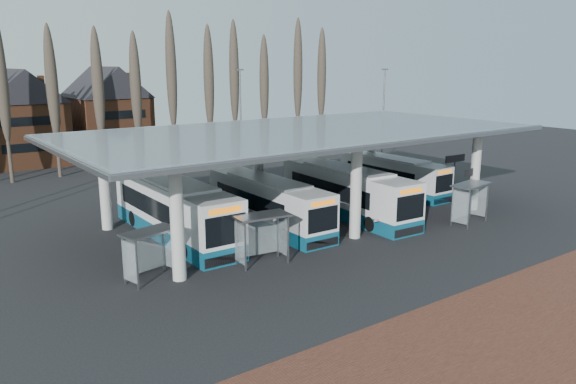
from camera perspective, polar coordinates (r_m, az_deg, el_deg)
ground at (r=34.05m, az=9.64°, el=-5.60°), size 140.00×140.00×0.00m
station_canopy at (r=38.63m, az=1.45°, el=5.45°), size 32.00×16.00×6.34m
poplar_row at (r=60.14m, az=-13.42°, el=10.75°), size 45.10×1.10×14.50m
lamp_post_b at (r=56.83m, az=-4.83°, el=7.47°), size 0.80×0.16×10.17m
lamp_post_c at (r=60.84m, az=9.66°, el=7.69°), size 0.80×0.16×10.17m
bus_0 at (r=36.01m, az=-11.52°, el=-1.79°), size 2.92×13.21×3.66m
bus_1 at (r=37.61m, az=-2.11°, el=-1.18°), size 2.70×11.84×3.28m
bus_2 at (r=40.50m, az=5.92°, el=-0.07°), size 3.31×12.72×3.50m
bus_3 at (r=48.50m, az=10.50°, el=1.67°), size 2.40×10.84×3.01m
shelter_0 at (r=29.11m, az=-13.99°, el=-5.11°), size 3.06×2.02×2.61m
shelter_1 at (r=30.53m, az=-2.79°, el=-3.63°), size 3.15×1.84×2.78m
shelter_2 at (r=39.99m, az=17.87°, el=-0.23°), size 3.22×1.96×2.80m
info_sign_0 at (r=43.70m, az=18.25°, el=1.66°), size 2.13×0.31×3.17m
info_sign_1 at (r=47.95m, az=16.60°, el=2.97°), size 2.30×0.16×3.42m
barrier at (r=36.82m, az=9.78°, el=-2.68°), size 2.38×0.81×1.19m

